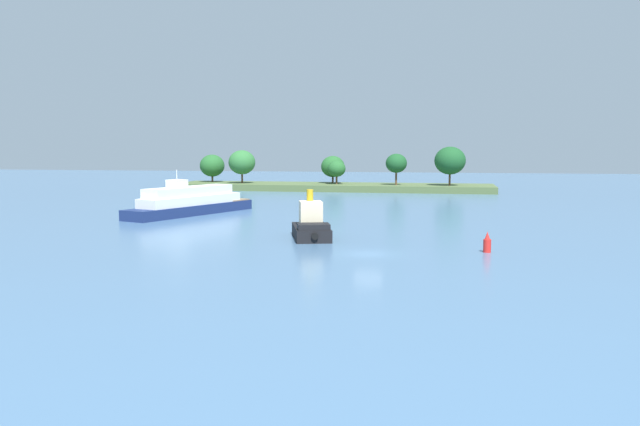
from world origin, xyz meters
TOP-DOWN VIEW (x-y plane):
  - ground_plane at (0.00, 0.00)m, footprint 400.00×400.00m
  - treeline_island at (-19.52, 86.34)m, footprint 72.35×15.20m
  - white_riverboat at (-29.17, 29.28)m, footprint 11.81×22.88m
  - tugboat at (-7.14, 8.78)m, footprint 5.82×8.85m
  - channel_buoy_red at (10.51, 3.01)m, footprint 0.70×0.70m

SIDE VIEW (x-z plane):
  - ground_plane at x=0.00m, z-range 0.00..0.00m
  - channel_buoy_red at x=10.51m, z-range -0.14..1.76m
  - tugboat at x=-7.14m, z-range -1.23..3.85m
  - white_riverboat at x=-29.17m, z-range -1.52..5.01m
  - treeline_island at x=-19.52m, z-range -2.20..7.67m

